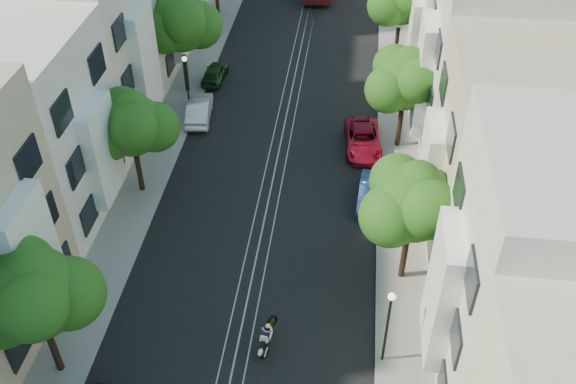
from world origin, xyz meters
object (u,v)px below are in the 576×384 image
(tree_e_b, at_px, (414,204))
(parked_car_w_mid, at_px, (199,109))
(tree_e_c, at_px, (407,81))
(lamp_east, at_px, (389,318))
(parked_car_e_mid, at_px, (370,193))
(parked_car_e_far, at_px, (363,140))
(parked_car_w_far, at_px, (215,73))
(tree_w_c, at_px, (181,23))
(sportbike_rider, at_px, (267,336))
(tree_w_a, at_px, (35,296))
(tree_w_b, at_px, (132,126))
(lamp_west, at_px, (186,77))

(tree_e_b, distance_m, parked_car_w_mid, 18.55)
(tree_e_b, xyz_separation_m, tree_e_c, (-0.00, 11.00, -0.13))
(tree_e_c, height_order, lamp_east, tree_e_c)
(parked_car_e_mid, relative_size, parked_car_e_far, 0.78)
(parked_car_e_far, height_order, parked_car_w_far, parked_car_e_far)
(tree_w_c, relative_size, sportbike_rider, 3.87)
(tree_e_b, distance_m, tree_w_a, 16.01)
(parked_car_e_far, bearing_deg, lamp_east, -90.81)
(tree_w_c, bearing_deg, tree_w_a, -90.00)
(tree_e_b, height_order, parked_car_w_far, tree_e_b)
(tree_w_b, distance_m, tree_w_c, 11.02)
(tree_e_c, relative_size, sportbike_rider, 3.55)
(lamp_east, bearing_deg, parked_car_e_far, 94.55)
(lamp_west, bearing_deg, tree_w_c, 105.75)
(tree_e_b, relative_size, sportbike_rider, 3.64)
(parked_car_e_far, xyz_separation_m, parked_car_w_far, (-10.66, 7.17, -0.05))
(parked_car_w_mid, bearing_deg, tree_w_c, -71.39)
(parked_car_e_mid, bearing_deg, tree_w_a, -131.64)
(lamp_east, bearing_deg, tree_w_a, -171.43)
(sportbike_rider, height_order, parked_car_e_far, parked_car_e_far)
(lamp_east, distance_m, lamp_west, 21.97)
(parked_car_w_far, bearing_deg, tree_w_b, 86.20)
(tree_e_c, bearing_deg, parked_car_e_far, -168.81)
(tree_w_a, distance_m, lamp_east, 13.72)
(tree_e_b, bearing_deg, parked_car_w_far, 125.95)
(parked_car_e_mid, relative_size, parked_car_w_far, 1.04)
(tree_w_b, xyz_separation_m, parked_car_e_far, (12.20, 5.57, -3.76))
(tree_e_b, xyz_separation_m, parked_car_e_mid, (-1.66, 5.57, -4.14))
(tree_e_b, relative_size, tree_e_c, 1.03)
(tree_e_b, relative_size, tree_w_c, 0.94)
(lamp_east, xyz_separation_m, parked_car_w_mid, (-11.90, 17.71, -2.17))
(tree_e_b, height_order, lamp_west, tree_e_b)
(tree_w_b, distance_m, parked_car_w_mid, 8.72)
(tree_w_a, height_order, parked_car_w_far, tree_w_a)
(tree_e_c, relative_size, lamp_west, 1.57)
(tree_w_c, xyz_separation_m, sportbike_rider, (8.43, -20.80, -4.34))
(tree_w_b, height_order, parked_car_e_mid, tree_w_b)
(parked_car_e_far, bearing_deg, parked_car_w_mid, 163.16)
(tree_w_a, relative_size, lamp_east, 1.61)
(lamp_east, relative_size, parked_car_e_far, 0.90)
(sportbike_rider, xyz_separation_m, parked_car_e_mid, (4.31, 10.36, -0.14))
(lamp_west, xyz_separation_m, sportbike_rider, (7.59, -17.82, -2.11))
(tree_w_b, height_order, lamp_west, tree_w_b)
(tree_w_a, distance_m, sportbike_rider, 9.59)
(lamp_west, relative_size, sportbike_rider, 2.27)
(tree_w_a, bearing_deg, parked_car_e_far, 55.21)
(tree_w_a, distance_m, parked_car_w_far, 25.12)
(tree_w_a, relative_size, sportbike_rider, 3.64)
(tree_e_b, xyz_separation_m, tree_w_a, (-14.40, -7.00, 0.00))
(sportbike_rider, relative_size, parked_car_e_mid, 0.51)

